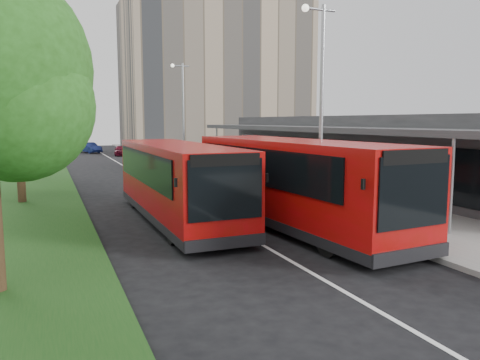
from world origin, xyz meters
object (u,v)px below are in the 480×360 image
object	(u,v)px
bus_main	(294,183)
bus_second	(177,182)
lamp_post_near	(320,95)
tree_mid	(14,72)
car_near	(121,150)
tree_far	(26,98)
lamp_post_far	(182,108)
litter_bin	(263,179)
bollard	(210,163)
car_far	(89,148)

from	to	relation	value
bus_main	bus_second	bearing A→B (deg)	139.00
lamp_post_near	bus_main	size ratio (longest dim) A/B	0.73
tree_mid	bus_second	distance (m)	9.41
lamp_post_near	car_near	size ratio (longest dim) A/B	2.39
car_near	tree_far	bearing A→B (deg)	-110.62
lamp_post_far	litter_bin	world-z (taller)	lamp_post_far
bus_main	litter_bin	bearing A→B (deg)	67.10
bollard	car_near	bearing A→B (deg)	100.05
tree_far	litter_bin	size ratio (longest dim) A/B	10.13
tree_mid	bus_second	xyz separation A→B (m)	(5.55, -6.22, -4.36)
lamp_post_far	bus_main	xyz separation A→B (m)	(-2.10, -21.79, -3.15)
tree_far	litter_bin	world-z (taller)	tree_far
litter_bin	car_far	world-z (taller)	car_far
lamp_post_near	car_far	xyz separation A→B (m)	(-5.33, 41.26, -4.10)
litter_bin	tree_mid	bearing A→B (deg)	-179.33
tree_mid	litter_bin	size ratio (longest dim) A/B	11.23
lamp_post_far	car_far	distance (m)	22.30
lamp_post_far	bollard	size ratio (longest dim) A/B	7.61
litter_bin	car_far	distance (m)	34.65
bus_main	bollard	world-z (taller)	bus_main
bus_main	litter_bin	distance (m)	9.55
bus_second	bollard	xyz separation A→B (m)	(6.45, 15.00, -0.80)
bus_main	car_far	distance (m)	43.19
lamp_post_near	car_far	bearing A→B (deg)	97.36
lamp_post_near	bollard	xyz separation A→B (m)	(0.88, 15.84, -4.04)
lamp_post_near	litter_bin	xyz separation A→B (m)	(0.99, 7.19, -4.17)
car_near	car_far	distance (m)	6.40
tree_mid	litter_bin	bearing A→B (deg)	0.67
lamp_post_near	car_near	xyz separation A→B (m)	(-2.60, 35.48, -4.15)
lamp_post_far	litter_bin	xyz separation A→B (m)	(0.99, -12.81, -4.17)
litter_bin	bollard	size ratio (longest dim) A/B	0.77
bus_second	car_near	bearing A→B (deg)	84.79
litter_bin	bus_main	bearing A→B (deg)	-108.95
bollard	car_near	xyz separation A→B (m)	(-3.48, 19.64, -0.11)
tree_mid	bollard	distance (m)	15.75
bus_main	bollard	bearing A→B (deg)	76.46
bus_second	car_near	xyz separation A→B (m)	(2.97, 34.65, -0.90)
lamp_post_near	lamp_post_far	distance (m)	20.00
car_far	tree_far	bearing A→B (deg)	-128.54
bollard	litter_bin	bearing A→B (deg)	-89.30
litter_bin	bus_second	bearing A→B (deg)	-135.89
litter_bin	car_near	size ratio (longest dim) A/B	0.24
bus_main	litter_bin	xyz separation A→B (m)	(3.09, 8.98, -1.02)
lamp_post_near	car_near	world-z (taller)	lamp_post_near
car_far	car_near	bearing A→B (deg)	-88.62
litter_bin	bollard	xyz separation A→B (m)	(-0.11, 8.64, 0.12)
tree_far	car_near	xyz separation A→B (m)	(8.53, 16.43, -4.69)
tree_mid	car_far	bearing A→B (deg)	80.38
tree_far	bus_second	bearing A→B (deg)	-73.05
tree_mid	car_near	world-z (taller)	tree_mid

